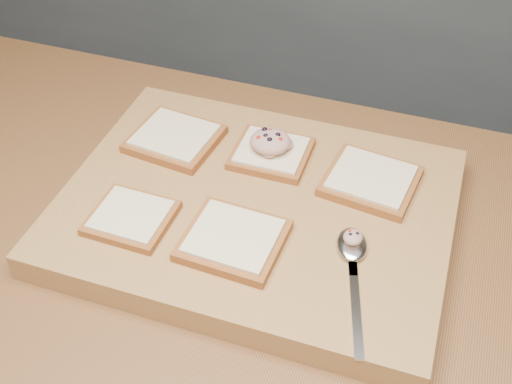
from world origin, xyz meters
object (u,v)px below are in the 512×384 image
Objects in this scene: bread_far_center at (271,153)px; spoon at (352,253)px; cutting_board at (256,211)px; tuna_salad_dollop at (270,141)px.

spoon is (0.16, -0.16, -0.00)m from bread_far_center.
tuna_salad_dollop is at bearing 96.13° from cutting_board.
tuna_salad_dollop is 0.23m from spoon.
tuna_salad_dollop reaches higher than bread_far_center.
cutting_board is 0.17m from spoon.
bread_far_center reaches higher than spoon.
spoon is at bearing -21.41° from cutting_board.
spoon is (0.16, -0.16, -0.02)m from tuna_salad_dollop.
bread_far_center is at bearing 12.09° from tuna_salad_dollop.
bread_far_center is 1.84× the size of tuna_salad_dollop.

